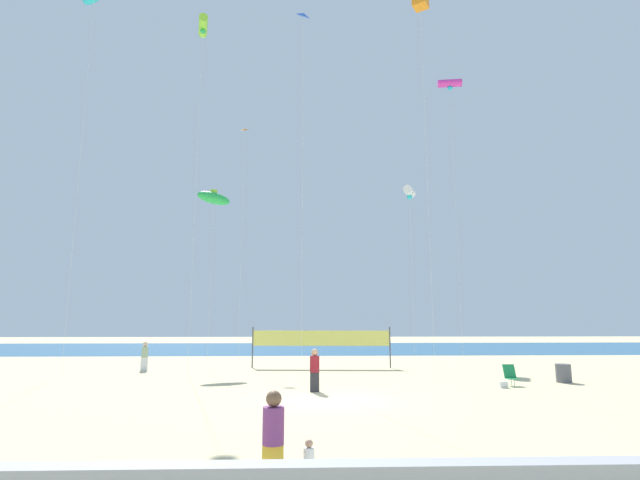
{
  "coord_description": "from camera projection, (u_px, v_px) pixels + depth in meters",
  "views": [
    {
      "loc": [
        -0.95,
        -17.6,
        2.88
      ],
      "look_at": [
        0.03,
        11.15,
        7.69
      ],
      "focal_mm": 26.5,
      "sensor_mm": 36.0,
      "label": 1
    }
  ],
  "objects": [
    {
      "name": "ground_plane",
      "position": [
        330.0,
        400.0,
        16.91
      ],
      "size": [
        120.0,
        120.0,
        0.0
      ],
      "primitive_type": "plane",
      "color": "beige"
    },
    {
      "name": "ocean_band",
      "position": [
        313.0,
        348.0,
        46.82
      ],
      "size": [
        120.0,
        20.0,
        0.01
      ],
      "primitive_type": "cube",
      "color": "#28608C",
      "rests_on": "ground"
    },
    {
      "name": "mother_figure",
      "position": [
        273.0,
        436.0,
        8.11
      ],
      "size": [
        0.38,
        0.38,
        1.64
      ],
      "rotation": [
        0.0,
        0.0,
        0.03
      ],
      "color": "gold",
      "rests_on": "ground"
    },
    {
      "name": "toddler_figure",
      "position": [
        309.0,
        463.0,
        8.08
      ],
      "size": [
        0.19,
        0.19,
        0.82
      ],
      "rotation": [
        0.0,
        0.0,
        -0.4
      ],
      "color": "#19727A",
      "rests_on": "ground"
    },
    {
      "name": "beachgoer_sage_shirt",
      "position": [
        145.0,
        355.0,
        26.62
      ],
      "size": [
        0.36,
        0.36,
        1.59
      ],
      "rotation": [
        0.0,
        0.0,
        1.99
      ],
      "color": "white",
      "rests_on": "ground"
    },
    {
      "name": "beachgoer_maroon_shirt",
      "position": [
        315.0,
        369.0,
        18.95
      ],
      "size": [
        0.38,
        0.38,
        1.68
      ],
      "rotation": [
        0.0,
        0.0,
        4.2
      ],
      "color": "#2D2D33",
      "rests_on": "ground"
    },
    {
      "name": "folding_beach_chair",
      "position": [
        511.0,
        375.0,
        20.6
      ],
      "size": [
        0.52,
        0.65,
        0.89
      ],
      "rotation": [
        0.0,
        0.0,
        0.56
      ],
      "color": "#1E8C4C",
      "rests_on": "ground"
    },
    {
      "name": "trash_barrel",
      "position": [
        563.0,
        373.0,
        21.63
      ],
      "size": [
        0.67,
        0.67,
        0.82
      ],
      "primitive_type": "cylinder",
      "color": "#595960",
      "rests_on": "ground"
    },
    {
      "name": "volleyball_net",
      "position": [
        321.0,
        340.0,
        28.27
      ],
      "size": [
        8.29,
        0.58,
        2.4
      ],
      "color": "#4C4C51",
      "rests_on": "ground"
    },
    {
      "name": "beach_handbag",
      "position": [
        504.0,
        385.0,
        19.91
      ],
      "size": [
        0.32,
        0.16,
        0.25
      ],
      "primitive_type": "cube",
      "color": "white",
      "rests_on": "ground"
    },
    {
      "name": "kite_green_inflatable",
      "position": [
        214.0,
        198.0,
        31.54
      ],
      "size": [
        2.41,
        1.34,
        11.44
      ],
      "color": "silver",
      "rests_on": "ground"
    },
    {
      "name": "kite_magenta_tube",
      "position": [
        450.0,
        84.0,
        34.56
      ],
      "size": [
        1.76,
        0.8,
        20.2
      ],
      "color": "silver",
      "rests_on": "ground"
    },
    {
      "name": "kite_white_tube",
      "position": [
        409.0,
        192.0,
        34.45
      ],
      "size": [
        1.16,
        1.53,
        12.38
      ],
      "color": "silver",
      "rests_on": "ground"
    },
    {
      "name": "kite_orange_diamond",
      "position": [
        244.0,
        137.0,
        36.73
      ],
      "size": [
        0.67,
        0.67,
        17.66
      ],
      "color": "silver",
      "rests_on": "ground"
    },
    {
      "name": "kite_lime_tube",
      "position": [
        203.0,
        27.0,
        29.45
      ],
      "size": [
        0.95,
        1.89,
        21.23
      ],
      "color": "silver",
      "rests_on": "ground"
    },
    {
      "name": "kite_blue_diamond",
      "position": [
        304.0,
        21.0,
        25.97
      ],
      "size": [
        0.85,
        0.85,
        19.71
      ],
      "color": "silver",
      "rests_on": "ground"
    }
  ]
}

